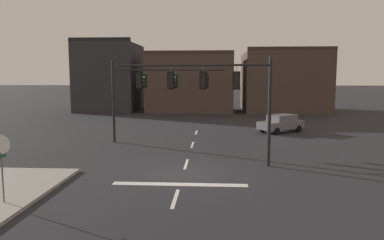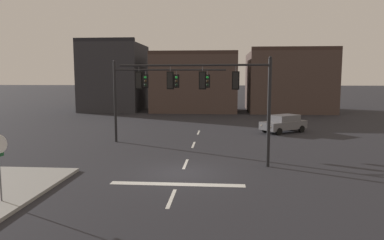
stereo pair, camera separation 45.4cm
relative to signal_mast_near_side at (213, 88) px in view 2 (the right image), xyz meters
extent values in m
plane|color=#232328|center=(-1.58, -2.03, -4.42)|extent=(400.00, 400.00, 0.00)
cube|color=silver|center=(-1.58, -4.03, -4.42)|extent=(6.40, 0.50, 0.01)
cube|color=silver|center=(-1.58, -6.03, -4.42)|extent=(0.16, 2.40, 0.01)
cube|color=silver|center=(-1.58, -0.03, -4.42)|extent=(0.16, 2.40, 0.01)
cube|color=silver|center=(-1.58, 5.97, -4.42)|extent=(0.16, 2.40, 0.01)
cube|color=silver|center=(-1.58, 11.97, -4.42)|extent=(0.16, 2.40, 0.01)
cylinder|color=black|center=(3.11, -0.26, -1.41)|extent=(0.20, 0.20, 6.04)
cylinder|color=black|center=(-1.16, 0.08, 1.28)|extent=(8.56, 0.79, 0.12)
sphere|color=black|center=(3.11, -0.26, 1.66)|extent=(0.18, 0.18, 0.18)
cylinder|color=#56565B|center=(1.25, -0.11, 1.04)|extent=(0.03, 0.03, 0.35)
cube|color=black|center=(1.25, -0.11, 0.42)|extent=(0.32, 0.26, 0.90)
sphere|color=green|center=(1.26, 0.02, 0.70)|extent=(0.20, 0.20, 0.20)
sphere|color=#2D2314|center=(1.26, 0.02, 0.42)|extent=(0.20, 0.20, 0.20)
sphere|color=black|center=(1.26, 0.02, 0.14)|extent=(0.20, 0.20, 0.20)
cube|color=black|center=(1.25, -0.13, 0.42)|extent=(0.42, 0.06, 1.02)
cylinder|color=#56565B|center=(-0.61, 0.03, 1.04)|extent=(0.03, 0.03, 0.35)
cube|color=black|center=(-0.61, 0.03, 0.42)|extent=(0.32, 0.26, 0.90)
sphere|color=green|center=(-0.60, 0.16, 0.70)|extent=(0.20, 0.20, 0.20)
sphere|color=#2D2314|center=(-0.60, 0.16, 0.42)|extent=(0.20, 0.20, 0.20)
sphere|color=black|center=(-0.60, 0.16, 0.14)|extent=(0.20, 0.20, 0.20)
cube|color=black|center=(-0.61, 0.01, 0.42)|extent=(0.42, 0.06, 1.02)
cylinder|color=#56565B|center=(-2.47, 0.18, 1.04)|extent=(0.03, 0.03, 0.35)
cube|color=black|center=(-2.47, 0.18, 0.42)|extent=(0.32, 0.26, 0.90)
sphere|color=green|center=(-2.46, 0.31, 0.70)|extent=(0.20, 0.20, 0.20)
sphere|color=#2D2314|center=(-2.46, 0.31, 0.42)|extent=(0.20, 0.20, 0.20)
sphere|color=black|center=(-2.46, 0.31, 0.14)|extent=(0.20, 0.20, 0.20)
cube|color=black|center=(-2.47, 0.16, 0.42)|extent=(0.42, 0.06, 1.02)
cylinder|color=#56565B|center=(-4.33, 0.32, 1.04)|extent=(0.03, 0.03, 0.35)
cube|color=black|center=(-4.33, 0.32, 0.42)|extent=(0.32, 0.26, 0.90)
sphere|color=green|center=(-4.32, 0.45, 0.70)|extent=(0.20, 0.20, 0.20)
sphere|color=#2D2314|center=(-4.32, 0.45, 0.42)|extent=(0.20, 0.20, 0.20)
sphere|color=black|center=(-4.32, 0.45, 0.14)|extent=(0.20, 0.20, 0.20)
cube|color=black|center=(-4.33, 0.30, 0.42)|extent=(0.42, 0.06, 1.02)
cylinder|color=black|center=(-7.70, 6.72, -1.34)|extent=(0.20, 0.20, 6.17)
cylinder|color=black|center=(-3.45, 7.12, 1.16)|extent=(8.51, 0.91, 0.12)
sphere|color=black|center=(-7.70, 6.72, 1.79)|extent=(0.18, 0.18, 0.18)
cylinder|color=#56565B|center=(-5.34, 6.94, 0.92)|extent=(0.03, 0.03, 0.35)
cube|color=black|center=(-5.34, 6.94, 0.30)|extent=(0.32, 0.27, 0.90)
sphere|color=green|center=(-5.33, 6.81, 0.58)|extent=(0.20, 0.20, 0.20)
sphere|color=#2D2314|center=(-5.33, 6.81, 0.30)|extent=(0.20, 0.20, 0.20)
sphere|color=black|center=(-5.33, 6.81, 0.02)|extent=(0.20, 0.20, 0.20)
cube|color=black|center=(-5.34, 6.96, 0.30)|extent=(0.42, 0.07, 1.02)
cylinder|color=#56565B|center=(-2.98, 7.16, 0.92)|extent=(0.03, 0.03, 0.35)
cube|color=black|center=(-2.98, 7.16, 0.30)|extent=(0.32, 0.27, 0.90)
sphere|color=green|center=(-2.97, 7.03, 0.58)|extent=(0.20, 0.20, 0.20)
sphere|color=#2D2314|center=(-2.97, 7.03, 0.30)|extent=(0.20, 0.20, 0.20)
sphere|color=black|center=(-2.97, 7.03, 0.02)|extent=(0.20, 0.20, 0.20)
cube|color=black|center=(-2.98, 7.18, 0.30)|extent=(0.42, 0.07, 1.02)
cylinder|color=#56565B|center=(-0.62, 7.38, 0.92)|extent=(0.03, 0.03, 0.35)
cube|color=black|center=(-0.62, 7.38, 0.30)|extent=(0.32, 0.27, 0.90)
sphere|color=green|center=(-0.61, 7.25, 0.58)|extent=(0.20, 0.20, 0.20)
sphere|color=#2D2314|center=(-0.61, 7.25, 0.30)|extent=(0.20, 0.20, 0.20)
sphere|color=black|center=(-0.61, 7.25, 0.02)|extent=(0.20, 0.20, 0.20)
cube|color=black|center=(-0.62, 7.40, 0.30)|extent=(0.42, 0.07, 1.02)
cylinder|color=#56565B|center=(-8.21, -7.28, -3.35)|extent=(0.06, 0.06, 2.15)
cube|color=slate|center=(6.14, 12.58, -3.72)|extent=(4.58, 4.11, 0.70)
cube|color=slate|center=(6.26, 12.67, -3.09)|extent=(2.93, 2.77, 0.56)
cube|color=#2D3842|center=(5.65, 12.20, -3.11)|extent=(1.12, 1.36, 0.47)
cube|color=#2D3842|center=(7.18, 13.38, -3.11)|extent=(1.10, 1.34, 0.46)
cylinder|color=black|center=(5.51, 11.02, -4.10)|extent=(0.64, 0.56, 0.64)
cylinder|color=black|center=(4.47, 12.36, -4.10)|extent=(0.64, 0.56, 0.64)
cylinder|color=black|center=(7.81, 12.79, -4.10)|extent=(0.64, 0.56, 0.64)
cylinder|color=black|center=(6.77, 14.14, -4.10)|extent=(0.64, 0.56, 0.64)
sphere|color=silver|center=(4.76, 10.79, -3.67)|extent=(0.16, 0.16, 0.16)
sphere|color=silver|center=(4.06, 11.70, -3.67)|extent=(0.16, 0.16, 0.16)
cube|color=maroon|center=(7.86, 13.91, -3.64)|extent=(0.87, 1.11, 0.12)
cube|color=#2D2D33|center=(-15.62, 33.17, 0.51)|extent=(8.48, 9.84, 9.87)
cube|color=black|center=(-15.62, 28.54, 5.69)|extent=(8.48, 0.60, 0.50)
cube|color=#473833|center=(-3.43, 32.38, -0.39)|extent=(12.19, 8.26, 8.08)
cube|color=#3A2B26|center=(-3.43, 28.54, 3.90)|extent=(12.19, 0.60, 0.50)
cube|color=#473833|center=(10.25, 34.03, -0.16)|extent=(11.68, 11.58, 8.52)
cube|color=#3A2B26|center=(10.25, 28.54, 4.35)|extent=(11.68, 0.60, 0.50)
camera|label=1|loc=(0.00, -20.45, 0.62)|focal=33.65mm
camera|label=2|loc=(0.45, -20.42, 0.62)|focal=33.65mm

